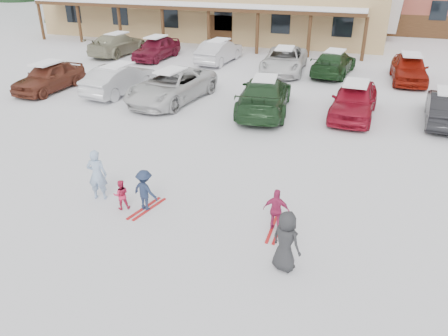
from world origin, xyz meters
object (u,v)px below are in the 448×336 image
(parked_car_1, at_px, (119,79))
(parked_car_8, at_px, (157,48))
(lamp_post, at_px, (363,0))
(child_magenta, at_px, (276,210))
(bystander_dark, at_px, (286,241))
(parked_car_0, at_px, (49,77))
(parked_car_2, at_px, (171,86))
(parked_car_11, at_px, (334,63))
(adult_skier, at_px, (97,175))
(child_navy, at_px, (145,190))
(parked_car_7, at_px, (118,44))
(parked_car_12, at_px, (409,68))
(parked_car_3, at_px, (264,95))
(parked_car_5, at_px, (446,108))
(parked_car_10, at_px, (284,60))
(parked_car_9, at_px, (219,51))
(parked_car_4, at_px, (354,100))
(toddler_red, at_px, (121,195))

(parked_car_1, relative_size, parked_car_8, 1.03)
(lamp_post, relative_size, child_magenta, 5.14)
(bystander_dark, xyz_separation_m, parked_car_8, (-12.27, 18.83, -0.02))
(parked_car_0, xyz_separation_m, parked_car_2, (6.81, 0.33, 0.03))
(parked_car_11, bearing_deg, adult_skier, 80.34)
(child_navy, height_order, parked_car_7, parked_car_7)
(parked_car_8, bearing_deg, bystander_dark, -52.22)
(parked_car_0, height_order, parked_car_7, parked_car_7)
(child_navy, height_order, parked_car_12, parked_car_12)
(parked_car_3, height_order, parked_car_12, parked_car_3)
(parked_car_5, relative_size, parked_car_8, 0.98)
(child_navy, distance_m, parked_car_11, 17.33)
(adult_skier, distance_m, parked_car_10, 16.64)
(parked_car_1, distance_m, parked_car_2, 3.08)
(parked_car_5, bearing_deg, parked_car_3, 11.64)
(parked_car_1, bearing_deg, child_magenta, 144.74)
(child_navy, height_order, parked_car_11, parked_car_11)
(parked_car_1, height_order, parked_car_9, parked_car_1)
(bystander_dark, relative_size, parked_car_8, 0.35)
(child_navy, relative_size, parked_car_9, 0.28)
(bystander_dark, bearing_deg, parked_car_9, -40.02)
(parked_car_11, bearing_deg, parked_car_4, 109.78)
(child_navy, xyz_separation_m, parked_car_8, (-8.01, 17.48, 0.12))
(child_navy, distance_m, parked_car_4, 11.09)
(adult_skier, bearing_deg, parked_car_1, -77.23)
(parked_car_4, xyz_separation_m, parked_car_9, (-8.87, 7.94, -0.04))
(parked_car_1, bearing_deg, adult_skier, 124.75)
(parked_car_5, relative_size, parked_car_7, 0.85)
(adult_skier, distance_m, parked_car_1, 10.77)
(adult_skier, bearing_deg, parked_car_4, -138.97)
(parked_car_10, bearing_deg, toddler_red, -97.91)
(toddler_red, distance_m, parked_car_3, 9.60)
(adult_skier, bearing_deg, parked_car_12, -133.56)
(parked_car_12, bearing_deg, child_magenta, -106.01)
(parked_car_2, bearing_deg, parked_car_5, 13.13)
(parked_car_0, height_order, parked_car_8, parked_car_8)
(parked_car_11, bearing_deg, parked_car_2, 54.64)
(toddler_red, height_order, parked_car_11, parked_car_11)
(adult_skier, xyz_separation_m, parked_car_2, (-1.74, 9.28, -0.03))
(parked_car_4, xyz_separation_m, parked_car_5, (3.77, 0.34, -0.07))
(parked_car_10, height_order, parked_car_12, parked_car_12)
(parked_car_3, bearing_deg, parked_car_11, -113.72)
(parked_car_0, height_order, parked_car_3, parked_car_3)
(child_navy, bearing_deg, lamp_post, -86.25)
(parked_car_3, relative_size, parked_car_12, 1.21)
(child_magenta, xyz_separation_m, parked_car_9, (-7.41, 17.60, 0.12))
(child_magenta, bearing_deg, parked_car_9, -67.06)
(toddler_red, xyz_separation_m, parked_car_1, (-5.73, 9.96, 0.28))
(child_magenta, bearing_deg, adult_skier, -0.00)
(parked_car_9, bearing_deg, parked_car_1, 77.32)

